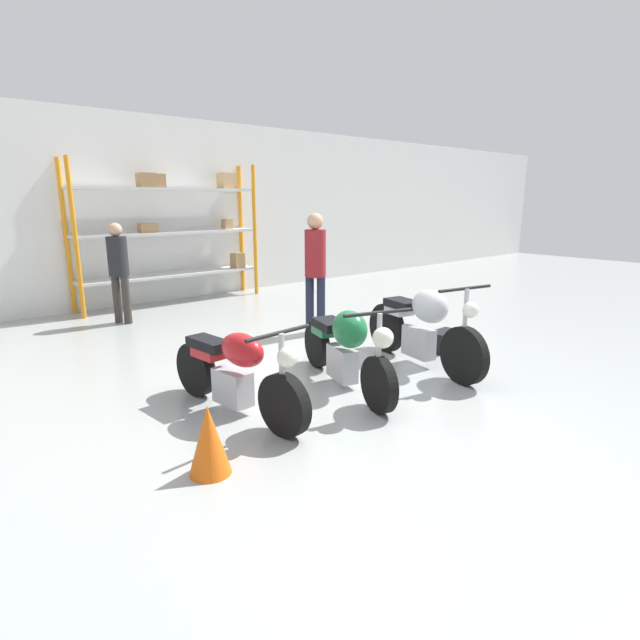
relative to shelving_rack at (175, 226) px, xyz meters
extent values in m
plane|color=#9EA3A0|center=(-0.75, -5.66, -1.51)|extent=(30.00, 30.00, 0.00)
cube|color=white|center=(-0.75, 0.38, 0.29)|extent=(30.00, 0.08, 3.60)
cylinder|color=orange|center=(-1.91, -0.26, -0.15)|extent=(0.08, 0.08, 2.72)
cylinder|color=orange|center=(1.69, -0.26, -0.15)|extent=(0.08, 0.08, 2.72)
cylinder|color=orange|center=(-1.91, 0.29, -0.15)|extent=(0.08, 0.08, 2.72)
cylinder|color=orange|center=(1.69, 0.29, -0.15)|extent=(0.08, 0.08, 2.72)
cube|color=silver|center=(-0.11, 0.01, -0.95)|extent=(3.60, 0.55, 0.05)
cube|color=silver|center=(-0.11, 0.01, -0.13)|extent=(3.60, 0.55, 0.05)
cube|color=silver|center=(-0.11, 0.01, 0.70)|extent=(3.60, 0.55, 0.05)
cube|color=#A87F51|center=(-0.56, -0.03, -0.02)|extent=(0.33, 0.26, 0.17)
cube|color=#A87F51|center=(-0.54, -0.10, 0.85)|extent=(0.32, 0.32, 0.26)
cube|color=#A87F51|center=(1.31, -0.13, -0.77)|extent=(0.25, 0.25, 0.31)
cube|color=tan|center=(1.19, -0.02, 0.88)|extent=(0.30, 0.32, 0.32)
cube|color=tan|center=(1.23, 0.11, 0.00)|extent=(0.19, 0.19, 0.21)
cube|color=#A87F51|center=(-0.31, -0.04, 0.85)|extent=(0.26, 0.30, 0.25)
cylinder|color=black|center=(-1.92, -6.14, -1.23)|extent=(0.18, 0.58, 0.57)
cylinder|color=black|center=(-2.06, -4.78, -1.23)|extent=(0.18, 0.58, 0.57)
cube|color=#ADADB2|center=(-1.99, -5.41, -1.26)|extent=(0.25, 0.43, 0.34)
ellipsoid|color=#B2191E|center=(-1.98, -5.58, -0.85)|extent=(0.32, 0.56, 0.32)
cube|color=black|center=(-2.03, -5.04, -0.89)|extent=(0.27, 0.52, 0.10)
cube|color=#B2191E|center=(-2.04, -5.02, -0.98)|extent=(0.23, 0.37, 0.12)
cylinder|color=#ADADB2|center=(-1.92, -6.12, -0.91)|extent=(0.05, 0.05, 0.64)
sphere|color=silver|center=(-1.91, -6.19, -0.78)|extent=(0.18, 0.18, 0.18)
cylinder|color=black|center=(-1.92, -6.09, -0.59)|extent=(0.70, 0.11, 0.04)
cylinder|color=black|center=(-0.92, -6.33, -1.23)|extent=(0.26, 0.57, 0.56)
cylinder|color=black|center=(-0.49, -4.89, -1.23)|extent=(0.26, 0.57, 0.56)
cube|color=#ADADB2|center=(-0.69, -5.56, -1.26)|extent=(0.31, 0.47, 0.37)
ellipsoid|color=#196B38|center=(-0.74, -5.72, -0.83)|extent=(0.47, 0.56, 0.40)
cube|color=black|center=(-0.60, -5.25, -0.89)|extent=(0.40, 0.52, 0.10)
cube|color=#196B38|center=(-0.56, -5.14, -0.98)|extent=(0.32, 0.38, 0.12)
cylinder|color=#ADADB2|center=(-0.92, -6.31, -0.88)|extent=(0.06, 0.06, 0.70)
sphere|color=silver|center=(-0.94, -6.38, -0.75)|extent=(0.20, 0.20, 0.20)
cylinder|color=black|center=(-0.91, -6.28, -0.53)|extent=(0.71, 0.24, 0.04)
cylinder|color=black|center=(0.36, -6.42, -1.18)|extent=(0.23, 0.67, 0.66)
cylinder|color=black|center=(0.64, -5.02, -1.18)|extent=(0.23, 0.67, 0.66)
cube|color=#ADADB2|center=(0.51, -5.67, -1.22)|extent=(0.27, 0.48, 0.37)
ellipsoid|color=#B7B7BF|center=(0.47, -5.84, -0.73)|extent=(0.43, 0.58, 0.40)
cube|color=black|center=(0.57, -5.34, -0.79)|extent=(0.36, 0.51, 0.10)
cube|color=#B7B7BF|center=(0.59, -5.27, -0.88)|extent=(0.30, 0.36, 0.12)
cylinder|color=#ADADB2|center=(0.36, -6.40, -0.81)|extent=(0.06, 0.06, 0.75)
sphere|color=silver|center=(0.35, -6.47, -0.65)|extent=(0.18, 0.18, 0.18)
cylinder|color=black|center=(0.37, -6.37, -0.43)|extent=(0.74, 0.18, 0.04)
cylinder|color=#1E2338|center=(0.47, -3.59, -1.07)|extent=(0.13, 0.13, 0.89)
cylinder|color=#1E2338|center=(0.57, -3.74, -1.07)|extent=(0.13, 0.13, 0.89)
cylinder|color=maroon|center=(0.52, -3.66, -0.28)|extent=(0.44, 0.44, 0.70)
sphere|color=tan|center=(0.52, -3.66, 0.19)|extent=(0.24, 0.24, 0.24)
cylinder|color=#38332D|center=(-1.56, -1.00, -1.11)|extent=(0.13, 0.13, 0.80)
cylinder|color=#38332D|center=(-1.46, -1.15, -1.11)|extent=(0.13, 0.13, 0.80)
cylinder|color=#232328|center=(-1.51, -1.08, -0.39)|extent=(0.44, 0.44, 0.64)
sphere|color=tan|center=(-1.51, -1.08, 0.03)|extent=(0.22, 0.22, 0.22)
cube|color=black|center=(1.25, -5.52, -1.37)|extent=(0.44, 0.26, 0.28)
cone|color=orange|center=(-2.72, -6.27, -1.24)|extent=(0.32, 0.32, 0.55)
camera|label=1|loc=(-4.30, -9.40, 0.51)|focal=28.00mm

